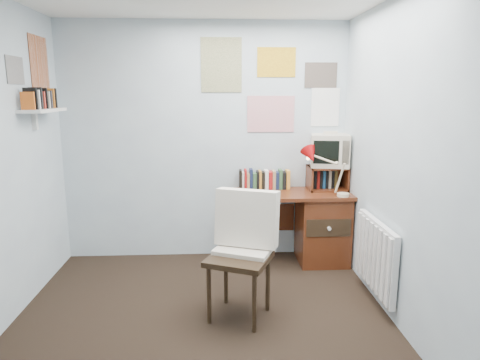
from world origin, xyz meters
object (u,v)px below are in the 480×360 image
object	(u,v)px
crt_tv	(330,149)
radiator	(376,256)
tv_riser	(327,178)
wall_shelf	(43,110)
desk_lamp	(344,175)
desk	(317,225)
desk_chair	(239,259)

from	to	relation	value
crt_tv	radiator	bearing A→B (deg)	-70.44
tv_riser	wall_shelf	world-z (taller)	wall_shelf
desk_lamp	radiator	xyz separation A→B (m)	(0.09, -0.72, -0.56)
desk	crt_tv	bearing A→B (deg)	42.85
desk_chair	desk_lamp	bearing A→B (deg)	63.29
tv_riser	crt_tv	xyz separation A→B (m)	(0.02, 0.02, 0.31)
radiator	wall_shelf	distance (m)	3.15
tv_riser	wall_shelf	size ratio (longest dim) A/B	0.65
desk_chair	desk_lamp	size ratio (longest dim) A/B	2.25
desk_chair	desk_lamp	xyz separation A→B (m)	(1.08, 0.91, 0.49)
desk_lamp	tv_riser	size ratio (longest dim) A/B	1.09
radiator	wall_shelf	xyz separation A→B (m)	(-2.86, 0.55, 1.20)
tv_riser	desk	bearing A→B (deg)	-137.04
desk	radiator	distance (m)	0.97
crt_tv	desk_chair	bearing A→B (deg)	-117.74
tv_riser	wall_shelf	xyz separation A→B (m)	(-2.69, -0.49, 0.74)
desk_chair	radiator	xyz separation A→B (m)	(1.17, 0.19, -0.07)
desk_chair	crt_tv	distance (m)	1.76
desk_chair	tv_riser	bearing A→B (deg)	74.17
desk	desk_chair	size ratio (longest dim) A/B	1.22
desk	wall_shelf	size ratio (longest dim) A/B	1.94
desk	crt_tv	world-z (taller)	crt_tv
desk	desk_lamp	size ratio (longest dim) A/B	2.75
desk_lamp	crt_tv	bearing A→B (deg)	108.80
radiator	wall_shelf	world-z (taller)	wall_shelf
tv_riser	wall_shelf	bearing A→B (deg)	-169.68
desk	tv_riser	world-z (taller)	tv_riser
desk_chair	desk_lamp	world-z (taller)	desk_lamp
crt_tv	radiator	size ratio (longest dim) A/B	0.49
tv_riser	radiator	size ratio (longest dim) A/B	0.50
desk_lamp	tv_riser	distance (m)	0.34
crt_tv	desk	bearing A→B (deg)	-125.54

